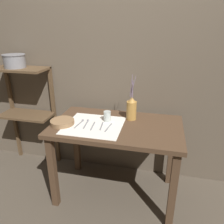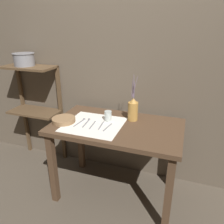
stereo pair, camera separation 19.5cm
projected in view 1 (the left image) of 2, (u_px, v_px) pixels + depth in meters
name	position (u px, v px, depth m)	size (l,w,h in m)	color
ground_plane	(116.00, 192.00, 2.28)	(12.00, 12.00, 0.00)	brown
stone_wall_back	(126.00, 69.00, 2.24)	(7.00, 0.06, 2.40)	brown
wooden_table	(116.00, 136.00, 2.03)	(1.18, 0.70, 0.77)	#4C3523
wooden_shelf_unit	(26.00, 99.00, 2.47)	(0.59, 0.30, 1.20)	brown
linen_cloth	(94.00, 125.00, 1.97)	(0.51, 0.48, 0.00)	white
pitcher_with_flowers	(132.00, 109.00, 2.07)	(0.09, 0.09, 0.43)	#B7843D
wooden_bowl	(62.00, 122.00, 1.99)	(0.22, 0.22, 0.04)	#8E6B47
glass_tumbler_near	(107.00, 116.00, 2.04)	(0.07, 0.07, 0.09)	#B7C1BC
spoon_inner	(81.00, 122.00, 2.03)	(0.04, 0.18, 0.02)	gray
spoon_outer	(87.00, 122.00, 2.02)	(0.03, 0.18, 0.02)	gray
knife_center	(93.00, 126.00, 1.95)	(0.03, 0.17, 0.00)	gray
fork_outer	(102.00, 126.00, 1.95)	(0.03, 0.17, 0.00)	gray
fork_inner	(108.00, 127.00, 1.92)	(0.03, 0.17, 0.00)	gray
metal_pot_large	(14.00, 61.00, 2.28)	(0.23, 0.23, 0.14)	gray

